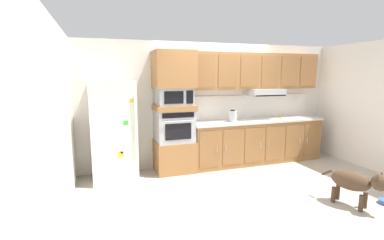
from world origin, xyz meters
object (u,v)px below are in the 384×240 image
at_px(microwave, 174,96).
at_px(screwdriver, 280,118).
at_px(electric_kettle, 233,116).
at_px(built_in_oven, 174,126).
at_px(dog, 356,182).
at_px(refrigerator, 114,131).

distance_m(microwave, screwdriver, 2.44).
distance_m(microwave, electric_kettle, 1.29).
bearing_deg(built_in_oven, dog, -48.36).
bearing_deg(built_in_oven, microwave, -0.77).
distance_m(built_in_oven, microwave, 0.56).
distance_m(refrigerator, screwdriver, 3.51).
height_order(built_in_oven, screwdriver, built_in_oven).
bearing_deg(microwave, screwdriver, -0.29).
bearing_deg(electric_kettle, dog, -69.84).
height_order(built_in_oven, dog, built_in_oven).
relative_size(microwave, screwdriver, 4.26).
xyz_separation_m(built_in_oven, electric_kettle, (1.21, -0.05, 0.13)).
xyz_separation_m(refrigerator, screwdriver, (3.51, 0.06, 0.05)).
relative_size(refrigerator, dog, 1.94).
distance_m(screwdriver, electric_kettle, 1.18).
height_order(screwdriver, dog, screwdriver).
height_order(refrigerator, dog, refrigerator).
bearing_deg(built_in_oven, refrigerator, -176.56).
bearing_deg(microwave, electric_kettle, -2.23).
height_order(microwave, electric_kettle, microwave).
bearing_deg(microwave, dog, -48.36).
bearing_deg(microwave, built_in_oven, 179.23).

